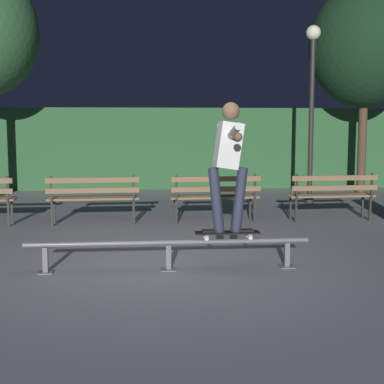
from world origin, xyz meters
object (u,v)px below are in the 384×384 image
Objects in this scene: grind_rail at (168,247)px; tree_far_right at (366,46)px; park_bench_rightmost at (332,192)px; skateboard at (227,233)px; park_bench_left_center at (93,194)px; skateboarder at (228,156)px; park_bench_right_center at (215,193)px; lamp_post_right at (312,91)px.

grind_rail is 9.85m from tree_far_right.
tree_far_right is at bearing 54.08° from grind_rail.
grind_rail is at bearing -134.23° from park_bench_rightmost.
skateboard is at bearing -126.94° from park_bench_rightmost.
park_bench_left_center is at bearing -147.24° from tree_far_right.
skateboarder is 0.97× the size of park_bench_right_center.
skateboard is at bearing -94.93° from park_bench_right_center.
park_bench_rightmost is at bearing -118.08° from tree_far_right.
tree_far_right is 1.37× the size of lamp_post_right.
skateboarder is at bearing -126.91° from park_bench_rightmost.
park_bench_right_center is at bearing 0.00° from park_bench_left_center.
park_bench_left_center is 1.00× the size of park_bench_right_center.
park_bench_rightmost is at bearing 45.77° from grind_rail.
skateboarder is at bearing 0.00° from grind_rail.
skateboarder is 0.40× the size of lamp_post_right.
park_bench_right_center is (2.16, 0.00, 0.00)m from park_bench_left_center.
park_bench_left_center is at bearing 180.00° from park_bench_rightmost.
park_bench_left_center is (-1.88, 3.24, -0.84)m from skateboarder.
lamp_post_right reaches higher than grind_rail.
skateboarder is at bearing 0.55° from skateboard.
park_bench_left_center is at bearing 109.69° from grind_rail.
grind_rail is 0.88× the size of lamp_post_right.
park_bench_left_center is 0.41× the size of lamp_post_right.
lamp_post_right is (2.72, 5.54, 1.11)m from skateboarder.
tree_far_right is at bearing 43.77° from park_bench_right_center.
tree_far_right is 3.03m from lamp_post_right.
skateboard is 4.05m from park_bench_rightmost.
lamp_post_right reaches higher than park_bench_rightmost.
skateboarder is 0.97× the size of park_bench_left_center.
park_bench_left_center and park_bench_rightmost have the same top height.
lamp_post_right is (4.60, 2.31, 1.94)m from park_bench_left_center.
park_bench_right_center is 3.88m from lamp_post_right.
lamp_post_right is at bearing 26.61° from park_bench_left_center.
park_bench_right_center reaches higher than grind_rail.
skateboard is at bearing -179.45° from skateboarder.
lamp_post_right is (-1.96, -1.92, -1.27)m from tree_far_right.
tree_far_right is at bearing 61.92° from park_bench_rightmost.
lamp_post_right is at bearing 43.30° from park_bench_right_center.
park_bench_right_center is 1.00× the size of park_bench_rightmost.
tree_far_right is (4.41, 4.23, 3.22)m from park_bench_right_center.
tree_far_right reaches higher than park_bench_rightmost.
skateboarder is 3.36m from park_bench_right_center.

